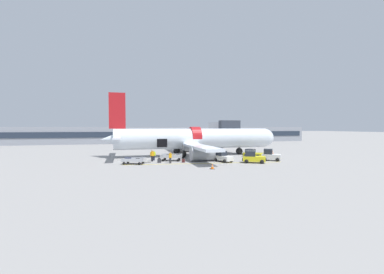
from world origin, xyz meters
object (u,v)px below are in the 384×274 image
object	(u,v)px
ground_crew_loader_b	(195,153)
baggage_cart_loading	(172,157)
baggage_cart_queued	(134,161)
suitcase_on_tarmac_upright	(159,161)
ground_crew_supervisor	(152,155)
baggage_tug_rear	(223,157)
baggage_tug_spare	(252,154)
baggage_tug_mid	(253,158)
ground_crew_loader_a	(170,157)
baggage_tug_lead	(271,156)
ground_crew_driver	(154,155)
suitcase_on_tarmac_spare	(183,161)
airplane	(192,139)

from	to	relation	value
ground_crew_loader_b	baggage_cart_loading	bearing A→B (deg)	-156.75
baggage_cart_queued	suitcase_on_tarmac_upright	distance (m)	3.60
ground_crew_supervisor	baggage_cart_loading	bearing A→B (deg)	-1.29
baggage_tug_rear	baggage_tug_spare	bearing A→B (deg)	30.18
baggage_tug_mid	ground_crew_loader_a	xyz separation A→B (m)	(-11.56, 2.68, 0.13)
baggage_tug_mid	baggage_tug_spare	bearing A→B (deg)	62.32
ground_crew_loader_a	suitcase_on_tarmac_upright	bearing A→B (deg)	150.30
baggage_tug_lead	ground_crew_loader_b	world-z (taller)	baggage_tug_lead
ground_crew_loader_a	ground_crew_supervisor	distance (m)	3.55
baggage_tug_rear	suitcase_on_tarmac_upright	distance (m)	9.40
baggage_tug_rear	baggage_tug_spare	distance (m)	8.13
baggage_tug_mid	suitcase_on_tarmac_upright	size ratio (longest dim) A/B	4.82
ground_crew_driver	ground_crew_supervisor	bearing A→B (deg)	-110.16
baggage_tug_lead	ground_crew_driver	size ratio (longest dim) A/B	1.97
baggage_tug_lead	suitcase_on_tarmac_spare	world-z (taller)	baggage_tug_lead
baggage_tug_spare	ground_crew_loader_b	size ratio (longest dim) A/B	2.06
suitcase_on_tarmac_upright	baggage_cart_queued	bearing A→B (deg)	-175.47
ground_crew_loader_b	suitcase_on_tarmac_spare	bearing A→B (deg)	-125.23
airplane	baggage_tug_spare	distance (m)	10.74
baggage_tug_lead	baggage_tug_mid	bearing A→B (deg)	-157.22
baggage_tug_mid	ground_crew_driver	xyz separation A→B (m)	(-13.45, 6.47, 0.08)
suitcase_on_tarmac_upright	suitcase_on_tarmac_spare	distance (m)	3.48
baggage_cart_loading	ground_crew_supervisor	distance (m)	3.08
baggage_tug_mid	ground_crew_supervisor	xyz separation A→B (m)	(-13.85, 5.39, 0.17)
baggage_tug_mid	ground_crew_supervisor	size ratio (longest dim) A/B	2.03
baggage_tug_rear	baggage_tug_spare	world-z (taller)	baggage_tug_rear
suitcase_on_tarmac_spare	baggage_cart_queued	bearing A→B (deg)	178.05
baggage_tug_mid	ground_crew_driver	bearing A→B (deg)	154.33
baggage_tug_lead	baggage_tug_spare	size ratio (longest dim) A/B	0.88
baggage_tug_mid	ground_crew_loader_b	distance (m)	9.75
airplane	suitcase_on_tarmac_upright	size ratio (longest dim) A/B	44.06
airplane	ground_crew_loader_b	size ratio (longest dim) A/B	18.86
baggage_cart_loading	ground_crew_loader_a	bearing A→B (deg)	-106.19
baggage_tug_spare	baggage_tug_rear	bearing A→B (deg)	-149.82
baggage_tug_mid	baggage_cart_loading	distance (m)	12.04
ground_crew_loader_a	ground_crew_driver	xyz separation A→B (m)	(-1.89, 3.79, -0.04)
baggage_tug_rear	suitcase_on_tarmac_upright	bearing A→B (deg)	172.08
baggage_tug_lead	suitcase_on_tarmac_upright	bearing A→B (deg)	173.59
airplane	ground_crew_loader_a	xyz separation A→B (m)	(-5.52, -8.37, -2.09)
suitcase_on_tarmac_upright	suitcase_on_tarmac_spare	bearing A→B (deg)	-8.65
baggage_tug_rear	ground_crew_loader_b	xyz separation A→B (m)	(-2.98, 4.86, 0.20)
baggage_cart_loading	ground_crew_driver	distance (m)	2.91
ground_crew_loader_b	suitcase_on_tarmac_spare	size ratio (longest dim) A/B	2.65
baggage_tug_mid	suitcase_on_tarmac_spare	bearing A→B (deg)	162.67
baggage_tug_lead	baggage_cart_queued	size ratio (longest dim) A/B	0.76
baggage_tug_rear	ground_crew_loader_a	xyz separation A→B (m)	(-7.84, 0.46, 0.18)
baggage_tug_mid	airplane	bearing A→B (deg)	118.66
suitcase_on_tarmac_upright	ground_crew_driver	bearing A→B (deg)	98.20
ground_crew_loader_a	ground_crew_supervisor	size ratio (longest dim) A/B	0.96
airplane	baggage_cart_loading	xyz separation A→B (m)	(-4.75, -5.73, -2.40)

